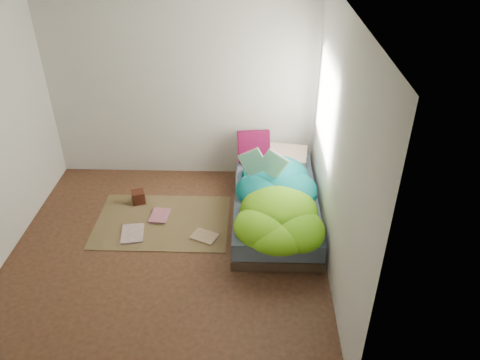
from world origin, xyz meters
The scene contains 12 objects.
ground centered at (0.00, 0.00, 0.00)m, with size 3.50×3.50×0.00m, color #3E2718.
room_walls centered at (0.01, 0.01, 1.63)m, with size 3.54×3.54×2.62m.
bed centered at (1.22, 0.72, 0.17)m, with size 1.00×2.00×0.34m.
duvet centered at (1.22, 0.50, 0.51)m, with size 0.96×1.84×0.34m, color #076673, non-canonical shape.
rug centered at (-0.15, 0.55, 0.01)m, with size 1.60×1.10×0.01m, color brown.
pillow_floral centered at (1.35, 1.50, 0.41)m, with size 0.60×0.37×0.13m, color #ECE6CC.
pillow_magenta centered at (0.95, 1.50, 0.55)m, with size 0.42×0.13×0.42m, color #4F052D.
open_book centered at (1.06, 0.76, 0.82)m, with size 0.47×0.10×0.29m, color green, non-canonical shape.
wooden_box centered at (-0.52, 0.94, 0.09)m, with size 0.16×0.16×0.16m, color #3A0E0D.
floor_book_a centered at (-0.58, 0.26, 0.03)m, with size 0.26×0.35×0.03m, color silver.
floor_book_b centered at (-0.31, 0.65, 0.03)m, with size 0.22×0.30×0.03m, color #CC7595.
floor_book_c centered at (0.35, 0.17, 0.02)m, with size 0.21×0.29×0.02m, color tan.
Camera 1 is at (0.93, -3.94, 3.49)m, focal length 35.00 mm.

